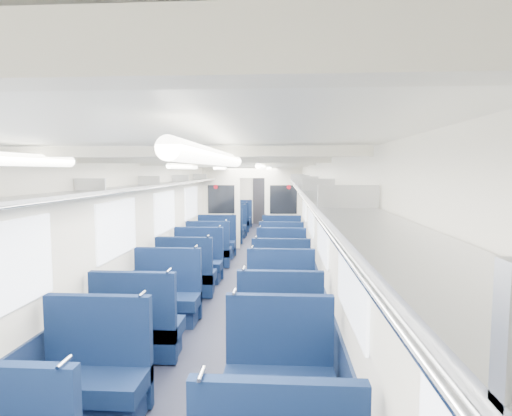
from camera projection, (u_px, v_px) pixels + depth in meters
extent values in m
cube|color=black|center=(241.00, 278.00, 8.58)|extent=(2.80, 18.00, 0.01)
cube|color=white|center=(240.00, 163.00, 8.38)|extent=(2.80, 18.00, 0.01)
cube|color=beige|center=(173.00, 221.00, 8.57)|extent=(0.02, 18.00, 2.35)
cube|color=#111D39|center=(174.00, 261.00, 8.64)|extent=(0.03, 17.90, 0.70)
cube|color=beige|center=(310.00, 222.00, 8.39)|extent=(0.02, 18.00, 2.35)
cube|color=#111D39|center=(309.00, 262.00, 8.47)|extent=(0.03, 17.90, 0.70)
cube|color=beige|center=(262.00, 195.00, 17.43)|extent=(2.80, 0.02, 2.35)
cube|color=#B2B5BA|center=(181.00, 182.00, 8.49)|extent=(0.34, 17.40, 0.04)
cylinder|color=silver|center=(189.00, 183.00, 8.48)|extent=(0.02, 17.40, 0.02)
cube|color=#B2B5BA|center=(90.00, 185.00, 4.50)|extent=(0.34, 0.03, 0.14)
cube|color=#B2B5BA|center=(149.00, 180.00, 6.49)|extent=(0.34, 0.03, 0.14)
cube|color=#B2B5BA|center=(180.00, 178.00, 8.48)|extent=(0.34, 0.03, 0.14)
cube|color=#B2B5BA|center=(200.00, 177.00, 10.47)|extent=(0.34, 0.03, 0.14)
cube|color=#B2B5BA|center=(213.00, 176.00, 12.46)|extent=(0.34, 0.03, 0.14)
cube|color=#B2B5BA|center=(223.00, 175.00, 14.44)|extent=(0.34, 0.03, 0.14)
cube|color=#B2B5BA|center=(230.00, 175.00, 16.43)|extent=(0.34, 0.03, 0.14)
cube|color=#B2B5BA|center=(301.00, 182.00, 8.33)|extent=(0.34, 17.40, 0.04)
cylinder|color=silver|center=(292.00, 183.00, 8.35)|extent=(0.02, 17.40, 0.02)
cube|color=#B2B5BA|center=(348.00, 197.00, 2.36)|extent=(0.34, 0.03, 0.14)
cube|color=#B2B5BA|center=(318.00, 185.00, 4.35)|extent=(0.34, 0.03, 0.14)
cube|color=#B2B5BA|center=(307.00, 181.00, 6.34)|extent=(0.34, 0.03, 0.14)
cube|color=#B2B5BA|center=(301.00, 178.00, 8.33)|extent=(0.34, 0.03, 0.14)
cube|color=#B2B5BA|center=(298.00, 177.00, 10.31)|extent=(0.34, 0.03, 0.14)
cube|color=#B2B5BA|center=(295.00, 176.00, 12.30)|extent=(0.34, 0.03, 0.14)
cube|color=#B2B5BA|center=(293.00, 175.00, 14.29)|extent=(0.34, 0.03, 0.14)
cube|color=#B2B5BA|center=(292.00, 175.00, 16.28)|extent=(0.34, 0.03, 0.14)
cube|color=white|center=(6.00, 268.00, 3.38)|extent=(0.02, 1.30, 0.75)
cube|color=white|center=(118.00, 229.00, 5.66)|extent=(0.02, 1.30, 0.75)
cube|color=white|center=(165.00, 212.00, 7.95)|extent=(0.02, 1.30, 0.75)
cube|color=white|center=(191.00, 203.00, 10.24)|extent=(0.02, 1.30, 0.75)
cube|color=white|center=(211.00, 196.00, 13.02)|extent=(0.02, 1.30, 0.75)
cube|color=white|center=(222.00, 192.00, 15.31)|extent=(0.02, 1.30, 0.75)
cube|color=white|center=(351.00, 273.00, 3.20)|extent=(0.02, 1.30, 0.75)
cube|color=white|center=(323.00, 230.00, 5.49)|extent=(0.02, 1.30, 0.75)
cube|color=white|center=(311.00, 213.00, 7.77)|extent=(0.02, 1.30, 0.75)
cube|color=white|center=(305.00, 203.00, 10.06)|extent=(0.02, 1.30, 0.75)
cube|color=white|center=(300.00, 196.00, 12.84)|extent=(0.02, 1.30, 0.75)
cube|color=white|center=(297.00, 192.00, 15.13)|extent=(0.02, 1.30, 0.75)
cube|color=silver|center=(135.00, 152.00, 2.42)|extent=(2.70, 0.06, 0.06)
cube|color=silver|center=(202.00, 160.00, 4.40)|extent=(2.70, 0.06, 0.06)
cube|color=silver|center=(227.00, 164.00, 6.39)|extent=(2.70, 0.06, 0.06)
cube|color=silver|center=(240.00, 165.00, 8.38)|extent=(2.70, 0.06, 0.06)
cube|color=silver|center=(248.00, 166.00, 10.37)|extent=(2.70, 0.06, 0.06)
cube|color=silver|center=(254.00, 167.00, 12.36)|extent=(2.70, 0.06, 0.06)
cube|color=silver|center=(258.00, 168.00, 14.34)|extent=(2.70, 0.06, 0.06)
cube|color=silver|center=(261.00, 168.00, 16.33)|extent=(2.70, 0.06, 0.06)
cylinder|color=white|center=(184.00, 167.00, 5.93)|extent=(0.07, 1.60, 0.07)
cylinder|color=white|center=(220.00, 168.00, 9.41)|extent=(0.07, 1.60, 0.07)
cylinder|color=white|center=(240.00, 169.00, 13.89)|extent=(0.07, 1.60, 0.07)
cylinder|color=white|center=(216.00, 157.00, 1.89)|extent=(0.07, 1.60, 0.07)
cylinder|color=white|center=(261.00, 167.00, 5.86)|extent=(0.07, 1.60, 0.07)
cylinder|color=white|center=(269.00, 168.00, 9.34)|extent=(0.07, 1.60, 0.07)
cylinder|color=white|center=(274.00, 169.00, 13.82)|extent=(0.07, 1.60, 0.07)
cube|color=black|center=(262.00, 200.00, 17.38)|extent=(0.75, 0.06, 2.00)
cube|color=silver|center=(222.00, 207.00, 11.85)|extent=(1.05, 0.08, 2.35)
cube|color=black|center=(221.00, 199.00, 11.78)|extent=(0.76, 0.02, 0.80)
cylinder|color=red|center=(216.00, 187.00, 11.75)|extent=(0.12, 0.01, 0.12)
cube|color=silver|center=(283.00, 207.00, 11.74)|extent=(1.05, 0.08, 2.35)
cube|color=black|center=(283.00, 200.00, 11.67)|extent=(0.76, 0.02, 0.80)
cylinder|color=red|center=(289.00, 187.00, 11.62)|extent=(0.12, 0.01, 0.12)
cube|color=silver|center=(252.00, 172.00, 11.70)|extent=(0.70, 0.08, 0.35)
cylinder|color=silver|center=(64.00, 362.00, 2.43)|extent=(0.02, 0.15, 0.02)
cylinder|color=silver|center=(201.00, 374.00, 2.29)|extent=(0.02, 0.15, 0.02)
cube|color=#0E1F44|center=(90.00, 384.00, 3.66)|extent=(0.99, 0.52, 0.17)
cube|color=#0E1B39|center=(90.00, 407.00, 3.68)|extent=(0.91, 0.41, 0.25)
cube|color=#0E1F44|center=(99.00, 351.00, 3.85)|extent=(0.99, 0.09, 1.05)
cylinder|color=silver|center=(142.00, 294.00, 3.78)|extent=(0.02, 0.15, 0.02)
cube|color=#0E1F44|center=(279.00, 383.00, 3.67)|extent=(0.99, 0.52, 0.17)
cube|color=#0E1B39|center=(279.00, 406.00, 3.69)|extent=(0.91, 0.41, 0.25)
cube|color=#0E1F44|center=(279.00, 350.00, 3.87)|extent=(0.99, 0.09, 1.05)
cylinder|color=silver|center=(234.00, 292.00, 3.84)|extent=(0.02, 0.15, 0.02)
cube|color=#0E1F44|center=(140.00, 328.00, 4.96)|extent=(0.99, 0.52, 0.17)
cube|color=#0E1B39|center=(140.00, 345.00, 4.98)|extent=(0.91, 0.41, 0.25)
cube|color=#0E1F44|center=(133.00, 317.00, 4.73)|extent=(0.99, 0.09, 1.05)
cylinder|color=silver|center=(169.00, 271.00, 4.66)|extent=(0.02, 0.15, 0.02)
cube|color=#0E1F44|center=(280.00, 327.00, 5.01)|extent=(0.99, 0.52, 0.17)
cube|color=#0E1B39|center=(280.00, 344.00, 5.03)|extent=(0.91, 0.41, 0.25)
cube|color=#0E1F44|center=(280.00, 316.00, 4.78)|extent=(0.99, 0.09, 1.05)
cylinder|color=silver|center=(244.00, 268.00, 4.76)|extent=(0.02, 0.15, 0.02)
cube|color=#0E1F44|center=(165.00, 301.00, 6.00)|extent=(0.99, 0.52, 0.17)
cube|color=#0E1B39|center=(165.00, 315.00, 6.02)|extent=(0.91, 0.41, 0.25)
cube|color=#0E1F44|center=(168.00, 283.00, 6.19)|extent=(0.99, 0.09, 1.05)
cylinder|color=silver|center=(196.00, 247.00, 6.12)|extent=(0.02, 0.15, 0.02)
cube|color=#0E1F44|center=(280.00, 303.00, 5.92)|extent=(0.99, 0.52, 0.17)
cube|color=#0E1B39|center=(280.00, 317.00, 5.94)|extent=(0.91, 0.41, 0.25)
cube|color=#0E1F44|center=(281.00, 284.00, 6.11)|extent=(0.99, 0.09, 1.05)
cylinder|color=silver|center=(252.00, 247.00, 6.09)|extent=(0.02, 0.15, 0.02)
cube|color=#0E1F44|center=(187.00, 276.00, 7.41)|extent=(0.99, 0.52, 0.17)
cube|color=#0E1B39|center=(187.00, 288.00, 7.43)|extent=(0.91, 0.41, 0.25)
cube|color=#0E1F44|center=(184.00, 267.00, 7.19)|extent=(0.99, 0.09, 1.05)
cylinder|color=silver|center=(208.00, 236.00, 7.11)|extent=(0.02, 0.15, 0.02)
cube|color=#0E1F44|center=(281.00, 278.00, 7.26)|extent=(0.99, 0.52, 0.17)
cube|color=#0E1B39|center=(281.00, 290.00, 7.28)|extent=(0.91, 0.41, 0.25)
cube|color=#0E1F44|center=(281.00, 269.00, 7.03)|extent=(0.99, 0.09, 1.05)
cylinder|color=silver|center=(256.00, 237.00, 7.01)|extent=(0.02, 0.15, 0.02)
cube|color=#0E1F44|center=(197.00, 265.00, 8.25)|extent=(0.99, 0.52, 0.17)
cube|color=#0E1B39|center=(197.00, 276.00, 8.27)|extent=(0.91, 0.41, 0.25)
cube|color=#0E1F44|center=(199.00, 253.00, 8.45)|extent=(0.99, 0.09, 1.05)
cylinder|color=silver|center=(219.00, 226.00, 8.37)|extent=(0.02, 0.15, 0.02)
cube|color=#0E1F44|center=(281.00, 267.00, 8.15)|extent=(0.99, 0.52, 0.17)
cube|color=#0E1B39|center=(281.00, 277.00, 8.17)|extent=(0.91, 0.41, 0.25)
cube|color=#0E1F44|center=(281.00, 254.00, 8.35)|extent=(0.99, 0.09, 1.05)
cylinder|color=silver|center=(260.00, 227.00, 8.32)|extent=(0.02, 0.15, 0.02)
cube|color=#0E1F44|center=(209.00, 252.00, 9.66)|extent=(0.99, 0.52, 0.17)
cube|color=#0E1B39|center=(210.00, 261.00, 9.68)|extent=(0.91, 0.41, 0.25)
cube|color=#0E1F44|center=(208.00, 244.00, 9.43)|extent=(0.99, 0.09, 1.05)
cylinder|color=silver|center=(226.00, 220.00, 9.36)|extent=(0.02, 0.15, 0.02)
cube|color=#0E1F44|center=(281.00, 253.00, 9.54)|extent=(0.99, 0.52, 0.17)
cube|color=#0E1B39|center=(281.00, 262.00, 9.56)|extent=(0.91, 0.41, 0.25)
cube|color=#0E1F44|center=(281.00, 245.00, 9.31)|extent=(0.99, 0.09, 1.05)
cylinder|color=silver|center=(263.00, 221.00, 9.29)|extent=(0.02, 0.15, 0.02)
cube|color=#0E1F44|center=(216.00, 244.00, 10.59)|extent=(0.99, 0.52, 0.17)
cube|color=#0E1B39|center=(216.00, 253.00, 10.61)|extent=(0.91, 0.41, 0.25)
cube|color=#0E1F44|center=(217.00, 235.00, 10.79)|extent=(0.99, 0.09, 1.05)
cylinder|color=silver|center=(233.00, 214.00, 10.71)|extent=(0.02, 0.15, 0.02)
cube|color=#0E1F44|center=(281.00, 245.00, 10.48)|extent=(0.99, 0.52, 0.17)
cube|color=#0E1B39|center=(281.00, 254.00, 10.50)|extent=(0.91, 0.41, 0.25)
cube|color=#0E1F44|center=(282.00, 236.00, 10.67)|extent=(0.99, 0.09, 1.05)
cylinder|color=silver|center=(265.00, 214.00, 10.65)|extent=(0.02, 0.15, 0.02)
cube|color=#0E1F44|center=(227.00, 232.00, 12.69)|extent=(0.99, 0.52, 0.17)
cube|color=#0E1B39|center=(227.00, 239.00, 12.71)|extent=(0.91, 0.41, 0.25)
cube|color=#0E1F44|center=(226.00, 226.00, 12.46)|extent=(0.99, 0.09, 1.05)
cylinder|color=silver|center=(240.00, 208.00, 12.38)|extent=(0.02, 0.15, 0.02)
cube|color=#0E1F44|center=(282.00, 233.00, 12.64)|extent=(0.99, 0.52, 0.17)
cube|color=#0E1B39|center=(282.00, 239.00, 12.66)|extent=(0.91, 0.41, 0.25)
cube|color=#0E1F44|center=(282.00, 227.00, 12.41)|extent=(0.99, 0.09, 1.05)
cylinder|color=silver|center=(268.00, 208.00, 12.39)|extent=(0.02, 0.15, 0.02)
cube|color=#0E1F44|center=(231.00, 227.00, 13.82)|extent=(0.99, 0.52, 0.17)
cube|color=#0E1B39|center=(232.00, 234.00, 13.84)|extent=(0.91, 0.41, 0.25)
cube|color=#0E1F44|center=(232.00, 220.00, 14.02)|extent=(0.99, 0.09, 1.05)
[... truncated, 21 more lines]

